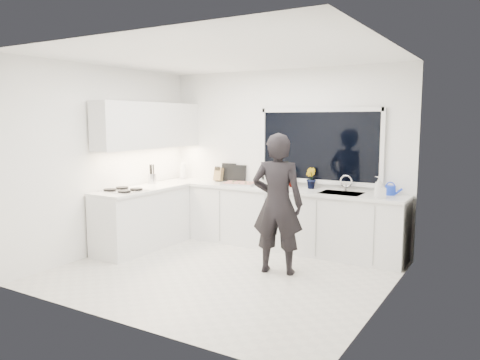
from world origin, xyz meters
The scene contains 25 objects.
floor centered at (0.00, 0.00, -0.01)m, with size 4.00×3.50×0.02m, color beige.
wall_back centered at (0.00, 1.76, 1.35)m, with size 4.00×0.02×2.70m, color white.
wall_left centered at (-2.01, 0.00, 1.35)m, with size 0.02×3.50×2.70m, color white.
wall_right centered at (2.01, 0.00, 1.35)m, with size 0.02×3.50×2.70m, color white.
ceiling centered at (0.00, 0.00, 2.71)m, with size 4.00×3.50×0.02m, color white.
window centered at (0.60, 1.73, 1.55)m, with size 1.80×0.02×1.00m, color black.
base_cabinets_back centered at (0.00, 1.45, 0.44)m, with size 3.92×0.58×0.88m, color white.
base_cabinets_left centered at (-1.67, 0.35, 0.44)m, with size 0.58×1.60×0.88m, color white.
countertop_back centered at (0.00, 1.44, 0.90)m, with size 3.94×0.62×0.04m, color silver.
countertop_left centered at (-1.67, 0.35, 0.90)m, with size 0.62×1.60×0.04m, color silver.
upper_cabinets centered at (-1.79, 0.70, 1.85)m, with size 0.34×2.10×0.70m, color white.
sink centered at (1.05, 1.45, 0.87)m, with size 0.58×0.42×0.14m, color silver.
faucet centered at (1.05, 1.65, 1.03)m, with size 0.03×0.03×0.22m, color silver.
stovetop centered at (-1.69, 0.00, 0.94)m, with size 0.56×0.48×0.03m, color black.
person centered at (0.59, 0.38, 0.89)m, with size 0.65×0.43×1.78m, color black.
pizza_tray centered at (-0.60, 1.42, 0.94)m, with size 0.51×0.37×0.03m, color silver.
pizza centered at (-0.60, 1.42, 0.95)m, with size 0.46×0.33×0.01m, color red.
watering_can centered at (1.68, 1.61, 0.98)m, with size 0.14×0.14×0.13m, color #1536CC.
paper_towel_roll centered at (-1.82, 1.55, 1.05)m, with size 0.11×0.11×0.26m, color silver.
knife_block centered at (-1.10, 1.59, 1.03)m, with size 0.13×0.10×0.22m, color #997A47.
utensil_crock centered at (-1.85, 0.80, 1.00)m, with size 0.13×0.13×0.16m, color #B0B0B5.
picture_frame_large centered at (-0.76, 1.69, 1.06)m, with size 0.22×0.02×0.28m, color black.
picture_frame_small centered at (-0.97, 1.69, 1.07)m, with size 0.25×0.02×0.30m, color black.
herb_plants centered at (0.12, 1.61, 1.07)m, with size 0.86×0.26×0.31m.
soap_bottles centered at (1.62, 1.30, 1.05)m, with size 0.17×0.12×0.28m.
Camera 1 is at (3.16, -4.82, 1.94)m, focal length 35.00 mm.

